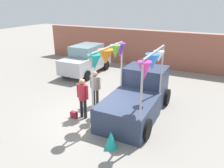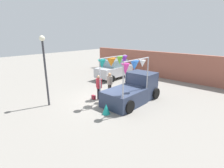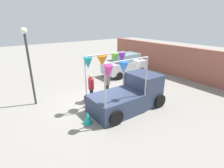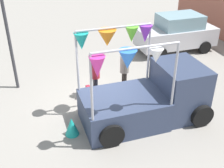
{
  "view_description": "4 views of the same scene",
  "coord_description": "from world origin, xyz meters",
  "px_view_note": "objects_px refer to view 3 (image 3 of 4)",
  "views": [
    {
      "loc": [
        4.26,
        -6.84,
        4.57
      ],
      "look_at": [
        0.68,
        0.42,
        1.47
      ],
      "focal_mm": 35.0,
      "sensor_mm": 36.0,
      "label": 1
    },
    {
      "loc": [
        7.84,
        -7.91,
        4.39
      ],
      "look_at": [
        0.65,
        0.06,
        1.26
      ],
      "focal_mm": 28.0,
      "sensor_mm": 36.0,
      "label": 2
    },
    {
      "loc": [
        8.06,
        -4.69,
        4.62
      ],
      "look_at": [
        0.84,
        0.48,
        1.36
      ],
      "focal_mm": 28.0,
      "sensor_mm": 36.0,
      "label": 3
    },
    {
      "loc": [
        8.49,
        -2.45,
        5.67
      ],
      "look_at": [
        0.9,
        0.08,
        1.18
      ],
      "focal_mm": 45.0,
      "sensor_mm": 36.0,
      "label": 4
    }
  ],
  "objects_px": {
    "vendor_truck": "(130,92)",
    "folded_kite_bundle_teal": "(88,118)",
    "person_customer": "(91,86)",
    "handbag": "(86,98)",
    "person_vendor": "(107,82)",
    "parked_car": "(125,64)",
    "street_lamp": "(28,57)"
  },
  "relations": [
    {
      "from": "vendor_truck",
      "to": "folded_kite_bundle_teal",
      "type": "relative_size",
      "value": 6.84
    },
    {
      "from": "person_customer",
      "to": "folded_kite_bundle_teal",
      "type": "height_order",
      "value": "person_customer"
    },
    {
      "from": "vendor_truck",
      "to": "handbag",
      "type": "height_order",
      "value": "vendor_truck"
    },
    {
      "from": "person_customer",
      "to": "person_vendor",
      "type": "relative_size",
      "value": 1.03
    },
    {
      "from": "parked_car",
      "to": "person_customer",
      "type": "xyz_separation_m",
      "value": [
        3.14,
        -5.17,
        0.1
      ]
    },
    {
      "from": "person_vendor",
      "to": "folded_kite_bundle_teal",
      "type": "relative_size",
      "value": 2.79
    },
    {
      "from": "parked_car",
      "to": "handbag",
      "type": "height_order",
      "value": "parked_car"
    },
    {
      "from": "parked_car",
      "to": "handbag",
      "type": "bearing_deg",
      "value": -62.51
    },
    {
      "from": "parked_car",
      "to": "street_lamp",
      "type": "xyz_separation_m",
      "value": [
        1.47,
        -7.97,
        1.82
      ]
    },
    {
      "from": "person_vendor",
      "to": "street_lamp",
      "type": "relative_size",
      "value": 0.39
    },
    {
      "from": "folded_kite_bundle_teal",
      "to": "person_vendor",
      "type": "bearing_deg",
      "value": 129.21
    },
    {
      "from": "handbag",
      "to": "street_lamp",
      "type": "height_order",
      "value": "street_lamp"
    },
    {
      "from": "person_customer",
      "to": "handbag",
      "type": "xyz_separation_m",
      "value": [
        -0.35,
        -0.2,
        -0.9
      ]
    },
    {
      "from": "vendor_truck",
      "to": "street_lamp",
      "type": "relative_size",
      "value": 0.96
    },
    {
      "from": "person_customer",
      "to": "street_lamp",
      "type": "xyz_separation_m",
      "value": [
        -1.67,
        -2.8,
        1.72
      ]
    },
    {
      "from": "person_customer",
      "to": "street_lamp",
      "type": "relative_size",
      "value": 0.4
    },
    {
      "from": "street_lamp",
      "to": "folded_kite_bundle_teal",
      "type": "relative_size",
      "value": 7.13
    },
    {
      "from": "vendor_truck",
      "to": "person_customer",
      "type": "relative_size",
      "value": 2.39
    },
    {
      "from": "person_customer",
      "to": "folded_kite_bundle_teal",
      "type": "bearing_deg",
      "value": -34.11
    },
    {
      "from": "handbag",
      "to": "person_customer",
      "type": "bearing_deg",
      "value": 29.74
    },
    {
      "from": "parked_car",
      "to": "person_customer",
      "type": "height_order",
      "value": "parked_car"
    },
    {
      "from": "parked_car",
      "to": "person_vendor",
      "type": "height_order",
      "value": "parked_car"
    },
    {
      "from": "parked_car",
      "to": "folded_kite_bundle_teal",
      "type": "relative_size",
      "value": 6.67
    },
    {
      "from": "vendor_truck",
      "to": "folded_kite_bundle_teal",
      "type": "height_order",
      "value": "vendor_truck"
    },
    {
      "from": "folded_kite_bundle_teal",
      "to": "handbag",
      "type": "bearing_deg",
      "value": 154.15
    },
    {
      "from": "person_customer",
      "to": "person_vendor",
      "type": "bearing_deg",
      "value": 95.4
    },
    {
      "from": "vendor_truck",
      "to": "parked_car",
      "type": "relative_size",
      "value": 1.03
    },
    {
      "from": "street_lamp",
      "to": "vendor_truck",
      "type": "bearing_deg",
      "value": 50.14
    },
    {
      "from": "vendor_truck",
      "to": "folded_kite_bundle_teal",
      "type": "xyz_separation_m",
      "value": [
        0.08,
        -2.7,
        -0.59
      ]
    },
    {
      "from": "vendor_truck",
      "to": "person_vendor",
      "type": "distance_m",
      "value": 1.96
    },
    {
      "from": "handbag",
      "to": "folded_kite_bundle_teal",
      "type": "height_order",
      "value": "folded_kite_bundle_teal"
    },
    {
      "from": "vendor_truck",
      "to": "street_lamp",
      "type": "xyz_separation_m",
      "value": [
        -3.51,
        -4.2,
        1.87
      ]
    }
  ]
}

